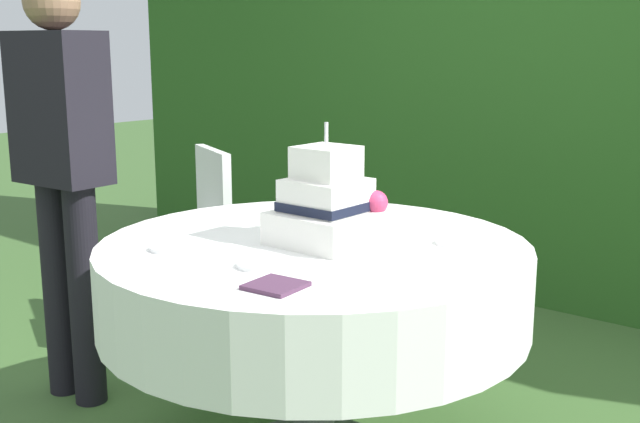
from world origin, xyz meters
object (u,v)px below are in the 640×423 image
(napkin_stack, at_px, (276,286))
(standing_person, at_px, (63,162))
(serving_plate_far, at_px, (171,248))
(cake_table, at_px, (314,283))
(serving_plate_left, at_px, (453,242))
(garden_chair, at_px, (193,226))
(wedding_cake, at_px, (327,206))
(serving_plate_near, at_px, (260,265))

(napkin_stack, height_order, standing_person, standing_person)
(serving_plate_far, xyz_separation_m, standing_person, (-0.75, 0.13, 0.18))
(cake_table, xyz_separation_m, serving_plate_left, (0.35, 0.25, 0.14))
(cake_table, relative_size, standing_person, 0.85)
(serving_plate_left, xyz_separation_m, garden_chair, (-1.47, 0.24, -0.21))
(wedding_cake, height_order, serving_plate_near, wedding_cake)
(napkin_stack, relative_size, standing_person, 0.08)
(garden_chair, distance_m, standing_person, 0.82)
(wedding_cake, bearing_deg, cake_table, -155.02)
(garden_chair, bearing_deg, serving_plate_left, -9.32)
(garden_chair, bearing_deg, serving_plate_far, -44.90)
(serving_plate_near, height_order, serving_plate_far, same)
(napkin_stack, bearing_deg, serving_plate_near, 144.86)
(cake_table, distance_m, garden_chair, 1.23)
(serving_plate_near, xyz_separation_m, napkin_stack, (0.16, -0.12, -0.00))
(serving_plate_near, distance_m, napkin_stack, 0.20)
(napkin_stack, bearing_deg, serving_plate_far, 170.84)
(wedding_cake, bearing_deg, serving_plate_far, -131.17)
(wedding_cake, relative_size, garden_chair, 0.43)
(serving_plate_left, distance_m, standing_person, 1.46)
(cake_table, distance_m, serving_plate_far, 0.46)
(serving_plate_far, relative_size, standing_person, 0.08)
(cake_table, height_order, serving_plate_near, serving_plate_near)
(napkin_stack, xyz_separation_m, garden_chair, (-1.34, 0.92, -0.21))
(cake_table, relative_size, serving_plate_far, 10.75)
(wedding_cake, bearing_deg, serving_plate_left, 36.98)
(serving_plate_near, distance_m, garden_chair, 1.44)
(serving_plate_far, bearing_deg, cake_table, 51.11)
(cake_table, bearing_deg, serving_plate_left, 35.78)
(wedding_cake, height_order, garden_chair, wedding_cake)
(cake_table, xyz_separation_m, serving_plate_near, (0.06, -0.31, 0.14))
(garden_chair, bearing_deg, serving_plate_near, -34.30)
(napkin_stack, bearing_deg, cake_table, 117.70)
(wedding_cake, height_order, standing_person, standing_person)
(wedding_cake, relative_size, napkin_stack, 2.85)
(cake_table, height_order, napkin_stack, napkin_stack)
(cake_table, distance_m, napkin_stack, 0.50)
(cake_table, height_order, standing_person, standing_person)
(cake_table, xyz_separation_m, napkin_stack, (0.22, -0.43, 0.14))
(serving_plate_left, bearing_deg, serving_plate_far, -136.47)
(serving_plate_near, distance_m, serving_plate_far, 0.34)
(serving_plate_near, height_order, napkin_stack, same)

